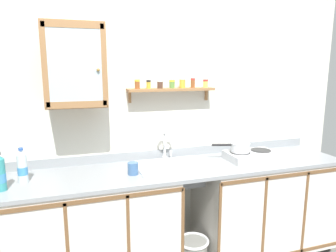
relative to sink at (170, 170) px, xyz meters
The scene contains 13 objects.
back_wall 0.49m from the sink, 102.47° to the left, with size 3.93×0.07×2.59m.
lower_cabinet_run 0.97m from the sink, behind, with size 1.72×0.63×0.92m.
lower_cabinet_run_right 1.04m from the sink, ahead, with size 1.30×0.63×0.92m.
countertop 0.08m from the sink, 151.16° to the right, with size 3.29×0.65×0.03m, color gray.
backsplash 0.28m from the sink, 104.06° to the left, with size 3.29×0.02×0.08m, color gray.
sink is the anchor object (origin of this frame).
hot_plate_stove 0.78m from the sink, ahead, with size 0.46×0.30×0.08m.
saucepan 0.68m from the sink, ahead, with size 0.34×0.18×0.09m.
bottle_detergent_teal_2 1.29m from the sink, behind, with size 0.07×0.07×0.27m.
bottle_water_clear_3 1.16m from the sink, behind, with size 0.07×0.07×0.26m.
mug 0.37m from the sink, 163.41° to the right, with size 0.08×0.12×0.10m.
wall_cabinet 1.15m from the sink, behind, with size 0.45×0.35×0.63m.
spice_shelf 0.72m from the sink, 68.62° to the left, with size 0.79×0.14×0.21m.
Camera 1 is at (-0.71, -1.99, 1.77)m, focal length 32.29 mm.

